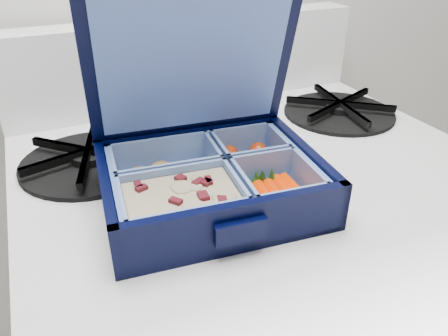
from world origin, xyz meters
name	(u,v)px	position (x,y,z in m)	size (l,w,h in m)	color
bento_box	(211,182)	(-0.02, 1.65, 0.90)	(0.23, 0.18, 0.05)	black
burner_grate	(340,107)	(0.26, 1.80, 0.88)	(0.17, 0.17, 0.02)	black
burner_grate_rear	(89,157)	(-0.12, 1.79, 0.88)	(0.17, 0.17, 0.02)	black
fork	(239,138)	(0.08, 1.78, 0.87)	(0.02, 0.18, 0.01)	silver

